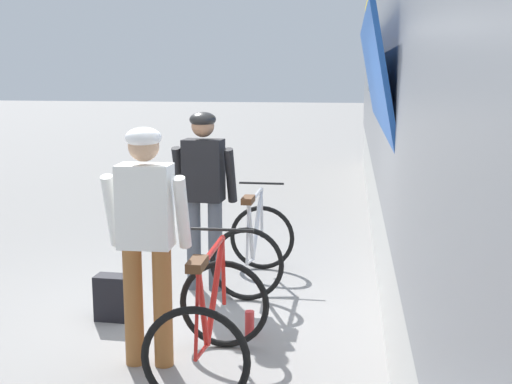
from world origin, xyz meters
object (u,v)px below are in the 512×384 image
object	(u,v)px
bicycle_far_red	(211,323)
backpack_on_platform	(112,297)
cyclist_near_in_dark	(204,185)
water_bottle_near_the_bikes	(250,324)
cyclist_far_in_white	(146,226)
bicycle_near_silver	(255,246)

from	to	relation	value
bicycle_far_red	backpack_on_platform	size ratio (longest dim) A/B	2.70
cyclist_near_in_dark	bicycle_far_red	world-z (taller)	cyclist_near_in_dark
backpack_on_platform	water_bottle_near_the_bikes	bearing A→B (deg)	-6.91
cyclist_far_in_white	bicycle_near_silver	bearing A→B (deg)	75.73
cyclist_far_in_white	bicycle_far_red	xyz separation A→B (m)	(0.50, -0.14, -0.65)
cyclist_near_in_dark	bicycle_near_silver	size ratio (longest dim) A/B	1.63
water_bottle_near_the_bikes	cyclist_far_in_white	bearing A→B (deg)	-136.09
bicycle_near_silver	bicycle_far_red	bearing A→B (deg)	-90.15
bicycle_near_silver	backpack_on_platform	distance (m)	1.60
bicycle_far_red	backpack_on_platform	distance (m)	1.47
cyclist_far_in_white	backpack_on_platform	world-z (taller)	cyclist_far_in_white
cyclist_near_in_dark	cyclist_far_in_white	distance (m)	1.75
bicycle_far_red	water_bottle_near_the_bikes	size ratio (longest dim) A/B	5.10
backpack_on_platform	cyclist_near_in_dark	bearing A→B (deg)	57.78
bicycle_far_red	water_bottle_near_the_bikes	world-z (taller)	bicycle_far_red
bicycle_far_red	backpack_on_platform	bearing A→B (deg)	138.42
backpack_on_platform	water_bottle_near_the_bikes	size ratio (longest dim) A/B	1.89
water_bottle_near_the_bikes	bicycle_far_red	bearing A→B (deg)	-101.50
backpack_on_platform	cyclist_far_in_white	bearing A→B (deg)	-52.46
cyclist_near_in_dark	bicycle_near_silver	distance (m)	0.84
cyclist_near_in_dark	bicycle_near_silver	bearing A→B (deg)	26.70
cyclist_far_in_white	bicycle_near_silver	distance (m)	2.15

